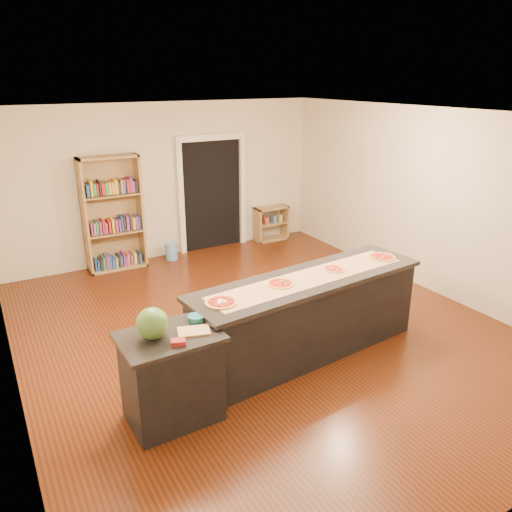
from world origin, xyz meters
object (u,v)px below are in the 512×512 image
side_counter (172,377)px  waste_bin (171,251)px  low_shelf (271,223)px  watermelon (152,324)px  kitchen_island (308,315)px  bookshelf (113,214)px

side_counter → waste_bin: (1.62, 4.33, -0.31)m
low_shelf → watermelon: bearing=-132.2°
low_shelf → kitchen_island: bearing=-115.9°
low_shelf → watermelon: watermelon is taller
waste_bin → watermelon: 4.75m
side_counter → low_shelf: size_ratio=1.34×
kitchen_island → waste_bin: kitchen_island is taller
side_counter → watermelon: (-0.15, 0.02, 0.61)m
bookshelf → low_shelf: bearing=0.5°
bookshelf → waste_bin: bookshelf is taller
bookshelf → waste_bin: size_ratio=6.19×
bookshelf → kitchen_island: bearing=-72.9°
kitchen_island → side_counter: kitchen_island is taller
kitchen_island → bookshelf: bookshelf is taller
side_counter → bookshelf: 4.47m
kitchen_island → waste_bin: size_ratio=9.47×
kitchen_island → bookshelf: 4.23m
low_shelf → waste_bin: bearing=-177.8°
kitchen_island → side_counter: (-1.87, -0.37, -0.03)m
bookshelf → watermelon: size_ratio=6.60×
side_counter → watermelon: watermelon is taller
kitchen_island → watermelon: bearing=-175.6°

